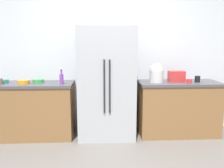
# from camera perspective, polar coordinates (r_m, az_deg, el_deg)

# --- Properties ---
(kitchen_back_panel) EXTENTS (5.33, 0.10, 2.67)m
(kitchen_back_panel) POSITION_cam_1_polar(r_m,az_deg,el_deg) (4.25, -0.54, 7.02)
(kitchen_back_panel) COLOR silver
(kitchen_back_panel) RESTS_ON ground_plane
(counter_left) EXTENTS (1.31, 0.64, 0.90)m
(counter_left) POSITION_cam_1_polar(r_m,az_deg,el_deg) (4.17, -18.07, -5.84)
(counter_left) COLOR olive
(counter_left) RESTS_ON ground_plane
(counter_right) EXTENTS (1.33, 0.64, 0.90)m
(counter_right) POSITION_cam_1_polar(r_m,az_deg,el_deg) (4.24, 15.26, -5.45)
(counter_right) COLOR olive
(counter_right) RESTS_ON ground_plane
(refrigerator) EXTENTS (0.90, 0.69, 1.78)m
(refrigerator) POSITION_cam_1_polar(r_m,az_deg,el_deg) (3.90, -1.36, 0.25)
(refrigerator) COLOR #B2B5BA
(refrigerator) RESTS_ON ground_plane
(toaster) EXTENTS (0.26, 0.15, 0.18)m
(toaster) POSITION_cam_1_polar(r_m,az_deg,el_deg) (4.10, 15.03, 1.74)
(toaster) COLOR red
(toaster) RESTS_ON counter_right
(rice_cooker) EXTENTS (0.23, 0.23, 0.31)m
(rice_cooker) POSITION_cam_1_polar(r_m,az_deg,el_deg) (3.98, 10.51, 2.54)
(rice_cooker) COLOR silver
(rice_cooker) RESTS_ON counter_right
(bottle_a) EXTENTS (0.06, 0.06, 0.23)m
(bottle_a) POSITION_cam_1_polar(r_m,az_deg,el_deg) (3.82, -11.87, 1.27)
(bottle_a) COLOR purple
(bottle_a) RESTS_ON counter_left
(cup_a) EXTENTS (0.09, 0.09, 0.09)m
(cup_a) POSITION_cam_1_polar(r_m,az_deg,el_deg) (4.12, -25.08, 0.56)
(cup_a) COLOR brown
(cup_a) RESTS_ON counter_left
(cup_b) EXTENTS (0.09, 0.09, 0.10)m
(cup_b) POSITION_cam_1_polar(r_m,az_deg,el_deg) (4.18, 19.59, 1.11)
(cup_b) COLOR black
(cup_b) RESTS_ON counter_right
(cup_c) EXTENTS (0.08, 0.08, 0.07)m
(cup_c) POSITION_cam_1_polar(r_m,az_deg,el_deg) (4.01, 17.82, 0.63)
(cup_c) COLOR red
(cup_c) RESTS_ON counter_right
(bowl_a) EXTENTS (0.18, 0.18, 0.06)m
(bowl_a) POSITION_cam_1_polar(r_m,az_deg,el_deg) (4.07, -17.06, 0.69)
(bowl_a) COLOR green
(bowl_a) RESTS_ON counter_left
(bowl_b) EXTENTS (0.18, 0.18, 0.06)m
(bowl_b) POSITION_cam_1_polar(r_m,az_deg,el_deg) (4.02, -20.21, 0.45)
(bowl_b) COLOR orange
(bowl_b) RESTS_ON counter_left
(bowl_c) EXTENTS (0.15, 0.15, 0.05)m
(bowl_c) POSITION_cam_1_polar(r_m,az_deg,el_deg) (4.25, -24.30, 0.62)
(bowl_c) COLOR teal
(bowl_c) RESTS_ON counter_left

